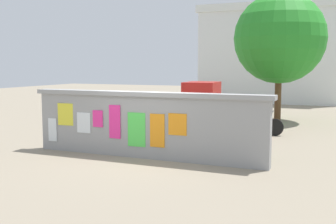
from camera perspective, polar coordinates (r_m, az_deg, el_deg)
ground at (r=18.59m, az=7.79°, el=-1.26°), size 60.00×60.00×0.00m
poster_wall at (r=11.02m, az=-3.23°, el=-1.68°), size 6.84×0.42×1.78m
auto_rickshaw_truck at (r=16.17m, az=1.29°, el=0.87°), size 3.69×1.73×1.85m
motorcycle at (r=15.09m, az=12.02°, el=-1.35°), size 1.90×0.56×0.87m
bicycle_near at (r=13.26m, az=-3.76°, el=-2.71°), size 1.70×0.44×0.95m
bicycle_far at (r=12.11m, az=6.78°, el=-3.61°), size 1.71×0.44×0.95m
person_walking at (r=11.18m, az=12.55°, el=-1.34°), size 0.48×0.48×1.62m
tree_roadside at (r=19.12m, az=15.22°, el=9.83°), size 4.02×4.02×5.69m
building_background at (r=30.78m, az=14.49°, el=7.76°), size 9.49×7.20×6.55m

